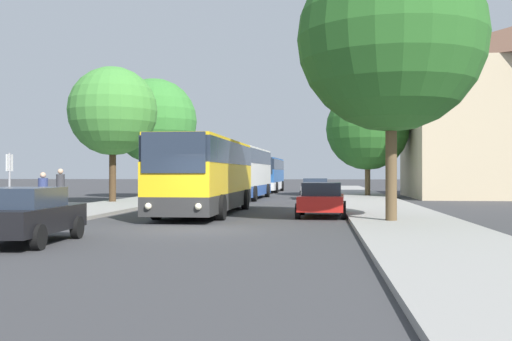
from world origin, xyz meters
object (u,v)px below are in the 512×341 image
at_px(bus_front, 206,174).
at_px(bus_middle, 243,172).
at_px(bus_stop_sign, 9,178).
at_px(parked_car_right_near, 322,199).
at_px(tree_right_mid, 391,38).
at_px(parked_car_left_curb, 22,214).
at_px(tree_right_near, 368,129).
at_px(bus_rear, 266,174).
at_px(parked_car_right_far, 315,188).
at_px(pedestrian_waiting_far, 43,195).
at_px(tree_left_far, 154,121).
at_px(pedestrian_waiting_near, 60,190).
at_px(tree_left_near, 113,111).

bearing_deg(bus_front, bus_middle, 91.72).
bearing_deg(bus_stop_sign, bus_front, 45.62).
distance_m(parked_car_right_near, tree_right_mid, 7.23).
bearing_deg(bus_middle, parked_car_right_near, -69.82).
bearing_deg(parked_car_left_curb, tree_right_near, 67.61).
bearing_deg(parked_car_right_near, bus_front, -11.00).
bearing_deg(tree_right_near, parked_car_right_near, -99.66).
height_order(bus_middle, parked_car_right_near, bus_middle).
bearing_deg(bus_rear, tree_right_mid, -76.65).
xyz_separation_m(bus_front, bus_stop_sign, (-5.93, -6.06, -0.12)).
distance_m(bus_front, parked_car_right_near, 5.36).
height_order(parked_car_left_curb, parked_car_right_far, parked_car_left_curb).
xyz_separation_m(parked_car_right_far, pedestrian_waiting_far, (-10.12, -20.51, 0.26)).
bearing_deg(tree_left_far, bus_front, -66.78).
distance_m(pedestrian_waiting_near, tree_right_near, 25.79).
xyz_separation_m(parked_car_right_near, tree_right_mid, (2.43, -3.48, 5.86)).
xyz_separation_m(parked_car_right_far, tree_left_far, (-11.62, 0.15, 4.83)).
height_order(pedestrian_waiting_far, tree_right_mid, tree_right_mid).
xyz_separation_m(bus_middle, tree_right_near, (8.89, 4.23, 3.28)).
xyz_separation_m(bus_rear, bus_stop_sign, (-5.88, -37.04, -0.08)).
height_order(bus_stop_sign, tree_right_near, tree_right_near).
height_order(bus_stop_sign, pedestrian_waiting_near, bus_stop_sign).
distance_m(parked_car_right_far, pedestrian_waiting_near, 20.45).
xyz_separation_m(bus_stop_sign, tree_left_near, (-1.12, 13.80, 3.81)).
distance_m(parked_car_left_curb, bus_stop_sign, 6.47).
relative_size(bus_rear, parked_car_right_far, 2.63).
relative_size(pedestrian_waiting_far, tree_right_mid, 0.17).
relative_size(bus_front, parked_car_right_far, 2.88).
relative_size(bus_middle, parked_car_right_far, 2.88).
relative_size(parked_car_right_near, tree_left_near, 0.51).
relative_size(parked_car_right_near, tree_right_mid, 0.41).
relative_size(bus_rear, parked_car_right_near, 2.65).
bearing_deg(parked_car_right_near, pedestrian_waiting_near, 3.41).
bearing_deg(parked_car_left_curb, bus_middle, 82.57).
bearing_deg(pedestrian_waiting_far, pedestrian_waiting_near, -94.86).
bearing_deg(pedestrian_waiting_far, bus_rear, -116.54).
bearing_deg(bus_stop_sign, tree_right_mid, 5.72).
bearing_deg(pedestrian_waiting_far, tree_left_near, -100.32).
bearing_deg(parked_car_right_near, parked_car_left_curb, 55.69).
bearing_deg(tree_left_near, parked_car_right_near, -36.39).
distance_m(bus_rear, parked_car_left_curb, 42.61).
xyz_separation_m(bus_front, parked_car_right_near, (5.12, -1.23, -1.02)).
bearing_deg(tree_left_near, bus_middle, 47.38).
bearing_deg(pedestrian_waiting_near, bus_rear, 121.52).
bearing_deg(tree_left_near, parked_car_right_far, 34.75).
height_order(tree_right_near, tree_right_mid, tree_right_mid).
xyz_separation_m(parked_car_left_curb, tree_left_far, (-4.28, 27.60, 4.82)).
xyz_separation_m(bus_rear, parked_car_right_far, (4.78, -15.07, -0.96)).
bearing_deg(tree_left_far, bus_rear, 65.35).
distance_m(parked_car_right_far, tree_left_near, 15.09).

